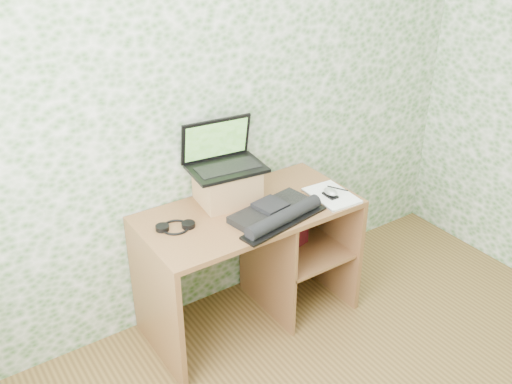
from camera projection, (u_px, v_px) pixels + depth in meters
wall_back at (217, 96)px, 3.04m from camera, size 3.50×0.00×3.50m
desk at (258, 244)px, 3.27m from camera, size 1.20×0.60×0.75m
riser at (227, 185)px, 3.12m from camera, size 0.34×0.29×0.19m
laptop at (222, 157)px, 3.07m from camera, size 0.42×0.32×0.27m
keyboard at (276, 213)px, 2.99m from camera, size 0.55×0.35×0.08m
headphones at (175, 227)px, 2.90m from camera, size 0.19×0.19×0.02m
notepad at (332, 196)px, 3.20m from camera, size 0.22×0.31×0.01m
mouse at (330, 193)px, 3.17m from camera, size 0.06×0.10×0.03m
pen at (338, 188)px, 3.25m from camera, size 0.07×0.11×0.01m
red_box at (291, 227)px, 3.33m from camera, size 0.25×0.13×0.29m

